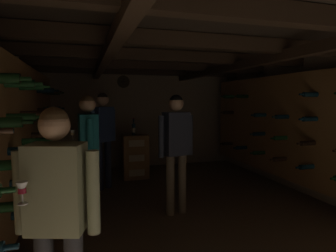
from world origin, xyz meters
name	(u,v)px	position (x,y,z in m)	size (l,w,h in m)	color
ground_plane	(186,217)	(0.00, 0.00, 0.00)	(8.40, 8.40, 0.00)	#7A6651
room_shell	(180,113)	(0.00, 0.27, 1.43)	(4.72, 6.52, 2.41)	gray
wine_crate_stack	(135,157)	(-0.32, 2.18, 0.45)	(0.52, 0.35, 0.90)	olive
display_bottle	(134,128)	(-0.34, 2.20, 1.04)	(0.08, 0.08, 0.35)	#0F2838
person_host_center	(176,142)	(-0.10, 0.17, 1.02)	(0.53, 0.28, 1.68)	brown
person_guest_near_left	(57,207)	(-1.51, -1.71, 0.93)	(0.52, 0.33, 1.56)	#2D2D33
person_guest_far_left	(103,131)	(-0.99, 1.63, 1.06)	(0.46, 0.44, 1.74)	#232D4C
person_guest_mid_left	(88,147)	(-1.28, 0.16, 1.01)	(0.35, 0.54, 1.67)	brown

